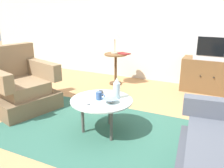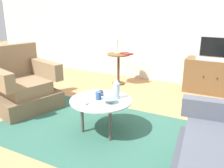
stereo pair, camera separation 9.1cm
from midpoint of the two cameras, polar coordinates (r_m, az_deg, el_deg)
The scene contains 15 objects.
ground_plane at distance 2.94m, azimuth -1.24°, elevation -12.33°, with size 16.00×16.00×0.00m, color #AD7F51.
back_wall at distance 4.94m, azimuth 13.68°, elevation 15.88°, with size 9.00×0.12×2.70m, color beige.
area_rug at distance 3.05m, azimuth -1.66°, elevation -11.12°, with size 2.67×1.61×0.00m, color #2D5B4C.
armchair at distance 3.90m, azimuth -19.92°, elevation -0.53°, with size 1.06×1.07×0.92m.
coffee_table at distance 2.88m, azimuth -1.74°, elevation -4.39°, with size 0.74×0.74×0.43m.
side_table at distance 4.72m, azimuth 2.09°, elevation 5.04°, with size 0.44×0.44×0.61m.
tv_stand at distance 4.64m, azimuth 22.89°, elevation 1.70°, with size 0.90×0.44×0.60m.
television at distance 4.55m, azimuth 23.68°, elevation 8.00°, with size 0.54×0.41×0.43m.
table_lamp at distance 4.66m, azimuth 1.95°, elevation 11.08°, with size 0.20×0.20×0.41m.
vase at distance 2.87m, azimuth 1.94°, elevation -1.06°, with size 0.08×0.08×0.25m.
mug at distance 2.86m, azimuth -2.25°, elevation -2.76°, with size 0.12×0.07×0.09m.
bowl at distance 2.77m, azimuth 0.38°, elevation -3.95°, with size 0.17×0.17×0.05m.
tv_remote_dark at distance 3.05m, azimuth -1.79°, elevation -2.12°, with size 0.12×0.17×0.02m.
tv_remote_silver at distance 2.78m, azimuth -5.97°, elevation -4.25°, with size 0.17×0.09×0.02m.
book at distance 4.65m, azimuth 4.01°, elevation 7.16°, with size 0.27×0.23×0.02m.
Camera 2 is at (1.27, -2.20, 1.48)m, focal length 38.82 mm.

